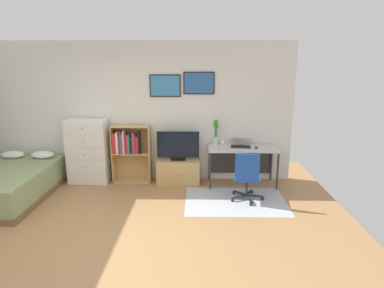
{
  "coord_description": "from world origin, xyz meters",
  "views": [
    {
      "loc": [
        1.24,
        -3.84,
        2.3
      ],
      "look_at": [
        1.13,
        1.5,
        0.95
      ],
      "focal_mm": 30.27,
      "sensor_mm": 36.0,
      "label": 1
    }
  ],
  "objects_px": {
    "bookshelf": "(129,148)",
    "wine_glass": "(223,142)",
    "computer_mouse": "(256,147)",
    "bed": "(8,184)",
    "laptop": "(241,143)",
    "office_chair": "(247,176)",
    "television": "(178,146)",
    "desk": "(242,153)",
    "bamboo_vase": "(216,131)",
    "tv_stand": "(178,171)",
    "dresser": "(88,152)"
  },
  "relations": [
    {
      "from": "bookshelf",
      "to": "wine_glass",
      "type": "distance_m",
      "value": 1.83
    },
    {
      "from": "computer_mouse",
      "to": "wine_glass",
      "type": "relative_size",
      "value": 0.58
    },
    {
      "from": "bed",
      "to": "laptop",
      "type": "bearing_deg",
      "value": 11.12
    },
    {
      "from": "bookshelf",
      "to": "wine_glass",
      "type": "bearing_deg",
      "value": -7.28
    },
    {
      "from": "office_chair",
      "to": "wine_glass",
      "type": "bearing_deg",
      "value": 128.74
    },
    {
      "from": "television",
      "to": "wine_glass",
      "type": "height_order",
      "value": "television"
    },
    {
      "from": "desk",
      "to": "bamboo_vase",
      "type": "distance_m",
      "value": 0.66
    },
    {
      "from": "desk",
      "to": "tv_stand",
      "type": "bearing_deg",
      "value": 179.42
    },
    {
      "from": "television",
      "to": "dresser",
      "type": "bearing_deg",
      "value": 179.76
    },
    {
      "from": "tv_stand",
      "to": "laptop",
      "type": "height_order",
      "value": "laptop"
    },
    {
      "from": "television",
      "to": "computer_mouse",
      "type": "height_order",
      "value": "television"
    },
    {
      "from": "tv_stand",
      "to": "computer_mouse",
      "type": "relative_size",
      "value": 7.97
    },
    {
      "from": "desk",
      "to": "office_chair",
      "type": "relative_size",
      "value": 1.51
    },
    {
      "from": "desk",
      "to": "bamboo_vase",
      "type": "relative_size",
      "value": 2.6
    },
    {
      "from": "laptop",
      "to": "bamboo_vase",
      "type": "height_order",
      "value": "bamboo_vase"
    },
    {
      "from": "computer_mouse",
      "to": "office_chair",
      "type": "bearing_deg",
      "value": -109.87
    },
    {
      "from": "television",
      "to": "computer_mouse",
      "type": "relative_size",
      "value": 7.74
    },
    {
      "from": "dresser",
      "to": "tv_stand",
      "type": "height_order",
      "value": "dresser"
    },
    {
      "from": "laptop",
      "to": "computer_mouse",
      "type": "distance_m",
      "value": 0.31
    },
    {
      "from": "computer_mouse",
      "to": "wine_glass",
      "type": "bearing_deg",
      "value": -174.98
    },
    {
      "from": "computer_mouse",
      "to": "bookshelf",
      "type": "bearing_deg",
      "value": 175.91
    },
    {
      "from": "dresser",
      "to": "bookshelf",
      "type": "height_order",
      "value": "dresser"
    },
    {
      "from": "dresser",
      "to": "wine_glass",
      "type": "height_order",
      "value": "dresser"
    },
    {
      "from": "bookshelf",
      "to": "computer_mouse",
      "type": "bearing_deg",
      "value": -4.09
    },
    {
      "from": "bookshelf",
      "to": "wine_glass",
      "type": "relative_size",
      "value": 6.24
    },
    {
      "from": "bookshelf",
      "to": "desk",
      "type": "distance_m",
      "value": 2.19
    },
    {
      "from": "bed",
      "to": "bamboo_vase",
      "type": "xyz_separation_m",
      "value": [
        3.63,
        0.9,
        0.75
      ]
    },
    {
      "from": "laptop",
      "to": "desk",
      "type": "bearing_deg",
      "value": -19.41
    },
    {
      "from": "desk",
      "to": "bamboo_vase",
      "type": "height_order",
      "value": "bamboo_vase"
    },
    {
      "from": "laptop",
      "to": "computer_mouse",
      "type": "bearing_deg",
      "value": -18.76
    },
    {
      "from": "dresser",
      "to": "tv_stand",
      "type": "distance_m",
      "value": 1.79
    },
    {
      "from": "desk",
      "to": "wine_glass",
      "type": "bearing_deg",
      "value": -155.82
    },
    {
      "from": "dresser",
      "to": "office_chair",
      "type": "xyz_separation_m",
      "value": [
        2.96,
        -0.85,
        -0.17
      ]
    },
    {
      "from": "bed",
      "to": "wine_glass",
      "type": "height_order",
      "value": "wine_glass"
    },
    {
      "from": "tv_stand",
      "to": "laptop",
      "type": "xyz_separation_m",
      "value": [
        1.2,
        0.0,
        0.57
      ]
    },
    {
      "from": "dresser",
      "to": "office_chair",
      "type": "bearing_deg",
      "value": -16.04
    },
    {
      "from": "television",
      "to": "office_chair",
      "type": "bearing_deg",
      "value": -34.84
    },
    {
      "from": "bookshelf",
      "to": "office_chair",
      "type": "xyz_separation_m",
      "value": [
        2.18,
        -0.91,
        -0.22
      ]
    },
    {
      "from": "television",
      "to": "laptop",
      "type": "relative_size",
      "value": 1.74
    },
    {
      "from": "tv_stand",
      "to": "computer_mouse",
      "type": "bearing_deg",
      "value": -5.05
    },
    {
      "from": "office_chair",
      "to": "laptop",
      "type": "distance_m",
      "value": 0.93
    },
    {
      "from": "bed",
      "to": "television",
      "type": "distance_m",
      "value": 3.05
    },
    {
      "from": "bookshelf",
      "to": "office_chair",
      "type": "height_order",
      "value": "bookshelf"
    },
    {
      "from": "computer_mouse",
      "to": "laptop",
      "type": "bearing_deg",
      "value": 154.6
    },
    {
      "from": "office_chair",
      "to": "television",
      "type": "bearing_deg",
      "value": 155.19
    },
    {
      "from": "bamboo_vase",
      "to": "bed",
      "type": "bearing_deg",
      "value": -166.11
    },
    {
      "from": "wine_glass",
      "to": "bamboo_vase",
      "type": "bearing_deg",
      "value": 112.67
    },
    {
      "from": "television",
      "to": "laptop",
      "type": "distance_m",
      "value": 1.2
    },
    {
      "from": "desk",
      "to": "office_chair",
      "type": "distance_m",
      "value": 0.87
    },
    {
      "from": "bed",
      "to": "wine_glass",
      "type": "distance_m",
      "value": 3.85
    }
  ]
}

